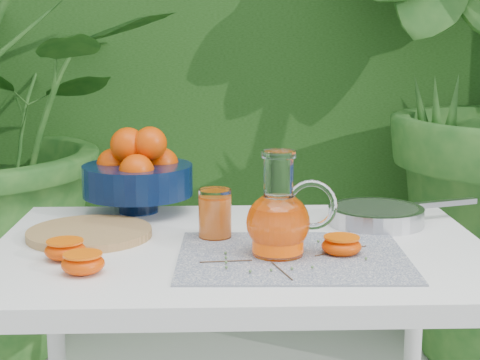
{
  "coord_description": "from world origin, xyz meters",
  "views": [
    {
      "loc": [
        -0.18,
        -1.43,
        1.17
      ],
      "look_at": [
        -0.13,
        0.02,
        0.88
      ],
      "focal_mm": 55.0,
      "sensor_mm": 36.0,
      "label": 1
    }
  ],
  "objects_px": {
    "cutting_board": "(90,233)",
    "saute_pan": "(377,215)",
    "fruit_bowl": "(138,173)",
    "juice_pitcher": "(279,219)",
    "white_table": "(240,283)"
  },
  "relations": [
    {
      "from": "fruit_bowl",
      "to": "juice_pitcher",
      "type": "distance_m",
      "value": 0.49
    },
    {
      "from": "cutting_board",
      "to": "saute_pan",
      "type": "relative_size",
      "value": 0.67
    },
    {
      "from": "juice_pitcher",
      "to": "saute_pan",
      "type": "xyz_separation_m",
      "value": [
        0.24,
        0.24,
        -0.05
      ]
    },
    {
      "from": "juice_pitcher",
      "to": "saute_pan",
      "type": "bearing_deg",
      "value": 44.72
    },
    {
      "from": "fruit_bowl",
      "to": "saute_pan",
      "type": "distance_m",
      "value": 0.57
    },
    {
      "from": "cutting_board",
      "to": "fruit_bowl",
      "type": "height_order",
      "value": "fruit_bowl"
    },
    {
      "from": "fruit_bowl",
      "to": "juice_pitcher",
      "type": "height_order",
      "value": "fruit_bowl"
    },
    {
      "from": "white_table",
      "to": "cutting_board",
      "type": "bearing_deg",
      "value": 167.75
    },
    {
      "from": "cutting_board",
      "to": "saute_pan",
      "type": "height_order",
      "value": "saute_pan"
    },
    {
      "from": "white_table",
      "to": "juice_pitcher",
      "type": "bearing_deg",
      "value": -49.37
    },
    {
      "from": "fruit_bowl",
      "to": "saute_pan",
      "type": "xyz_separation_m",
      "value": [
        0.55,
        -0.14,
        -0.07
      ]
    },
    {
      "from": "cutting_board",
      "to": "saute_pan",
      "type": "xyz_separation_m",
      "value": [
        0.63,
        0.09,
        0.01
      ]
    },
    {
      "from": "cutting_board",
      "to": "fruit_bowl",
      "type": "distance_m",
      "value": 0.25
    },
    {
      "from": "white_table",
      "to": "juice_pitcher",
      "type": "relative_size",
      "value": 4.96
    },
    {
      "from": "saute_pan",
      "to": "cutting_board",
      "type": "bearing_deg",
      "value": -172.09
    }
  ]
}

